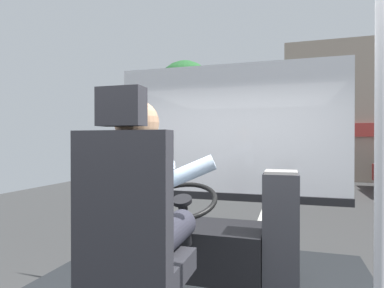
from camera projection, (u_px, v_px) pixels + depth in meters
The scene contains 9 objects.
ground at pixel (268, 199), 10.37m from camera, with size 18.00×44.00×0.06m.
driver_seat at pixel (132, 246), 1.59m from camera, with size 0.48×0.48×1.36m.
bus_driver at pixel (143, 201), 1.70m from camera, with size 0.73×0.62×0.82m.
steering_console at pixel (197, 246), 2.72m from camera, with size 1.10×0.95×0.79m.
handrail_pole at pixel (380, 162), 1.26m from camera, with size 0.04×0.04×2.06m.
fare_box at pixel (281, 230), 2.41m from camera, with size 0.26×0.26×0.89m.
windshield_panel at pixel (227, 147), 3.48m from camera, with size 2.50×0.08×1.48m.
street_tree at pixel (185, 91), 14.27m from camera, with size 2.56×2.56×5.42m.
parked_car_white at pixel (377, 164), 16.23m from camera, with size 1.94×4.28×1.31m.
Camera 1 is at (0.64, -1.82, 1.85)m, focal length 29.98 mm.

